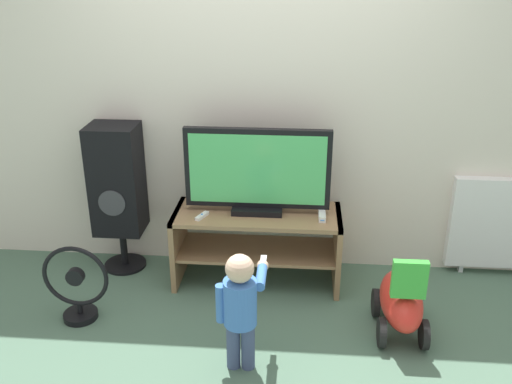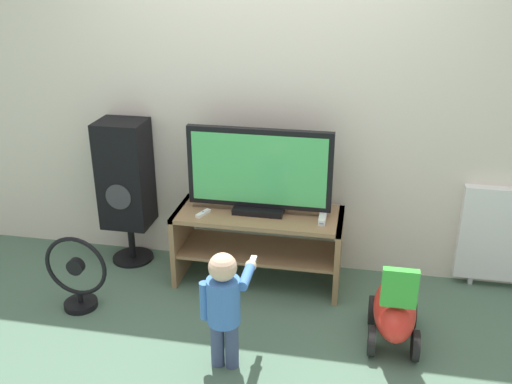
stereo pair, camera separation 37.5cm
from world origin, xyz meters
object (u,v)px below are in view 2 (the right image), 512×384
Objects in this scene: remote_primary at (203,213)px; floor_fan at (77,276)px; ride_on_toy at (395,310)px; game_console at (323,218)px; speaker_tower at (125,177)px; television at (259,172)px; child at (224,301)px.

floor_fan is (-0.74, -0.45, -0.31)m from remote_primary.
remote_primary is 0.26× the size of floor_fan.
floor_fan is at bearing -179.19° from ride_on_toy.
game_console is 0.81m from remote_primary.
game_console is at bearing 134.32° from ride_on_toy.
speaker_tower is at bearing 82.16° from floor_fan.
television is 1.24m from ride_on_toy.
child is 1.04m from ride_on_toy.
remote_primary is 0.18× the size of child.
ride_on_toy is (1.94, -0.65, -0.46)m from speaker_tower.
remote_primary reaches higher than floor_fan.
television is at bearing 27.86° from floor_fan.
speaker_tower is 0.82m from floor_fan.
game_console is 0.77m from ride_on_toy.
remote_primary is 1.40m from ride_on_toy.
television is 5.22× the size of game_console.
floor_fan is (-1.09, 0.37, -0.19)m from child.
ride_on_toy reaches higher than floor_fan.
game_console is 0.17× the size of speaker_tower.
ride_on_toy is (2.03, 0.03, -0.02)m from floor_fan.
child is (0.35, -0.83, -0.12)m from remote_primary.
remote_primary is at bearing -19.00° from speaker_tower.
floor_fan is 0.90× the size of ride_on_toy.
remote_primary is 0.12× the size of speaker_tower.
remote_primary is 0.69m from speaker_tower.
game_console is at bearing 18.80° from floor_fan.
ride_on_toy is at bearing 23.06° from child.
speaker_tower reaches higher than ride_on_toy.
child reaches higher than ride_on_toy.
television reaches higher than speaker_tower.
game_console is 1.66m from floor_fan.
speaker_tower is at bearing 174.07° from game_console.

